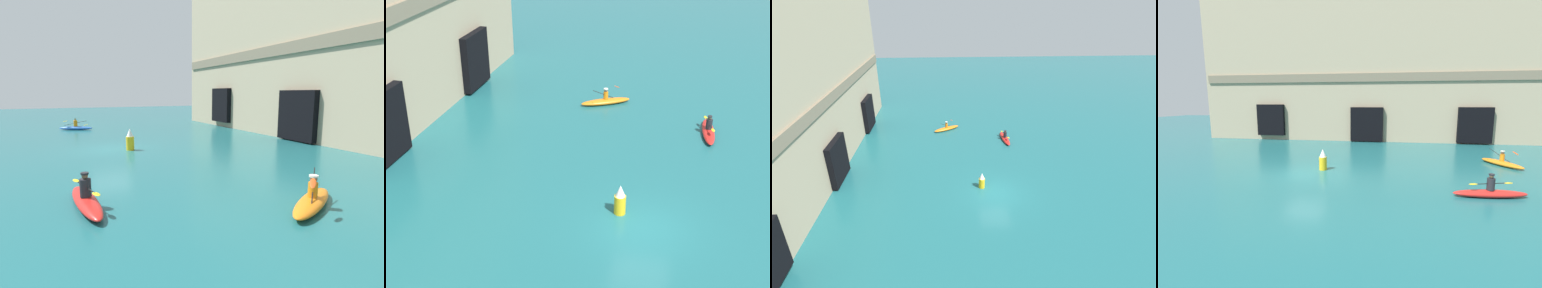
% 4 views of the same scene
% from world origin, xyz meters
% --- Properties ---
extents(ground_plane, '(120.00, 120.00, 0.00)m').
position_xyz_m(ground_plane, '(0.00, 0.00, 0.00)').
color(ground_plane, '#1E6066').
extents(cliff_bluff, '(38.69, 7.23, 16.83)m').
position_xyz_m(cliff_bluff, '(2.76, 16.92, 8.38)').
color(cliff_bluff, tan).
rests_on(cliff_bluff, ground).
extents(kayak_orange, '(2.28, 3.21, 1.16)m').
position_xyz_m(kayak_orange, '(13.12, 4.09, 0.22)').
color(kayak_orange, orange).
rests_on(kayak_orange, ground).
extents(kayak_red, '(3.50, 1.00, 1.14)m').
position_xyz_m(kayak_red, '(10.03, -2.46, 0.23)').
color(kayak_red, red).
rests_on(kayak_red, ground).
extents(marker_buoy, '(0.51, 0.51, 1.39)m').
position_xyz_m(marker_buoy, '(0.94, 1.11, 0.65)').
color(marker_buoy, yellow).
rests_on(marker_buoy, ground).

